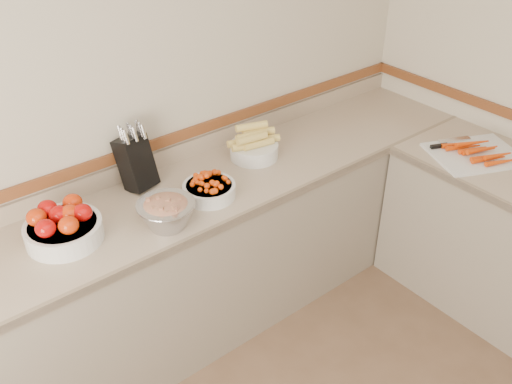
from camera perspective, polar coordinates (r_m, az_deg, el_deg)
back_wall at (r=2.91m, az=-13.64°, el=8.05°), size 4.00×0.00×4.00m
counter_back at (r=3.12m, az=-8.88°, el=-8.07°), size 4.00×0.65×1.08m
knife_block at (r=2.95m, az=-11.95°, el=3.03°), size 0.19×0.21×0.36m
tomato_bowl at (r=2.69m, az=-18.76°, el=-3.25°), size 0.35×0.35×0.17m
cherry_tomato_bowl at (r=2.86m, az=-4.72°, el=0.41°), size 0.27×0.27×0.15m
corn_bowl at (r=3.19m, az=-0.22°, el=4.59°), size 0.30×0.27×0.20m
rhubarb_bowl at (r=2.66m, az=-8.95°, el=-1.99°), size 0.27×0.27×0.16m
cutting_board at (r=3.45m, az=21.17°, el=3.65°), size 0.60×0.55×0.07m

